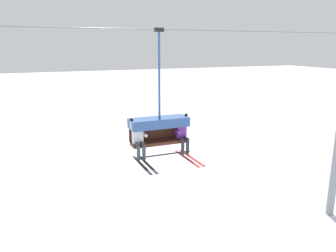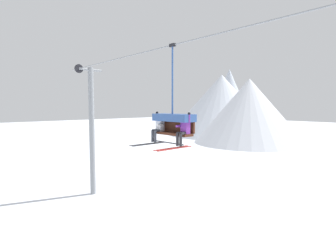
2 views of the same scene
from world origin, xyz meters
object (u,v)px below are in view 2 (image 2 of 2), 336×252
skier_white (158,127)px  skier_purple (183,129)px  lift_tower_near (92,128)px  chairlift_chair (174,120)px

skier_white → skier_purple: size_ratio=1.00×
lift_tower_near → skier_purple: lift_tower_near is taller
lift_tower_near → chairlift_chair: 8.94m
lift_tower_near → chairlift_chair: lift_tower_near is taller
chairlift_chair → skier_white: (-0.76, -0.21, -0.32)m
skier_white → lift_tower_near: bearing=173.5°
skier_white → skier_purple: bearing=0.0°
skier_purple → lift_tower_near: bearing=174.5°
chairlift_chair → skier_white: chairlift_chair is taller
skier_purple → chairlift_chair: bearing=164.2°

